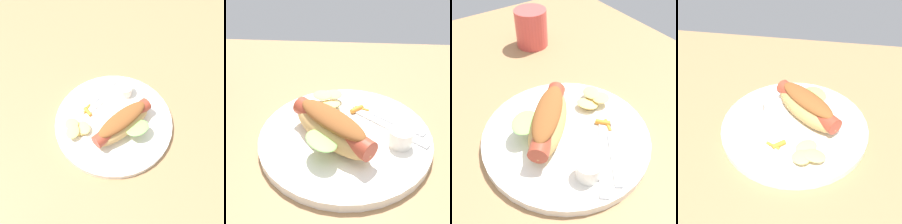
{
  "view_description": "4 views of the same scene",
  "coord_description": "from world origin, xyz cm",
  "views": [
    {
      "loc": [
        -38.47,
        -4.73,
        66.88
      ],
      "look_at": [
        1.89,
        -0.7,
        3.87
      ],
      "focal_mm": 47.5,
      "sensor_mm": 36.0,
      "label": 1
    },
    {
      "loc": [
        2.13,
        -40.24,
        33.89
      ],
      "look_at": [
        -0.66,
        -1.06,
        6.04
      ],
      "focal_mm": 46.09,
      "sensor_mm": 36.0,
      "label": 2
    },
    {
      "loc": [
        29.02,
        -20.8,
        39.08
      ],
      "look_at": [
        -0.96,
        -0.61,
        5.34
      ],
      "focal_mm": 45.17,
      "sensor_mm": 36.0,
      "label": 3
    },
    {
      "loc": [
        -5.35,
        38.35,
        38.36
      ],
      "look_at": [
        1.48,
        -0.57,
        5.05
      ],
      "focal_mm": 41.82,
      "sensor_mm": 36.0,
      "label": 4
    }
  ],
  "objects": [
    {
      "name": "ground_plane",
      "position": [
        0.0,
        0.0,
        -0.9
      ],
      "size": [
        120.0,
        90.0,
        1.8
      ],
      "primitive_type": "cube",
      "color": "#9E754C"
    },
    {
      "name": "knife",
      "position": [
        8.53,
        0.89,
        1.78
      ],
      "size": [
        13.02,
        10.74,
        0.36
      ],
      "primitive_type": "cube",
      "rotation": [
        0.0,
        0.0,
        2.47
      ],
      "color": "silver",
      "rests_on": "plate"
    },
    {
      "name": "carrot_garnish",
      "position": [
        2.87,
        5.83,
        2.03
      ],
      "size": [
        3.83,
        2.55,
        0.96
      ],
      "color": "orange",
      "rests_on": "plate"
    },
    {
      "name": "sauce_ramekin",
      "position": [
        9.88,
        -3.38,
        3.1
      ],
      "size": [
        4.03,
        4.03,
        3.0
      ],
      "primitive_type": "cylinder",
      "color": "white",
      "rests_on": "plate"
    },
    {
      "name": "plate",
      "position": [
        0.63,
        -1.25,
        0.8
      ],
      "size": [
        30.12,
        30.12,
        1.6
      ],
      "primitive_type": "cylinder",
      "color": "white",
      "rests_on": "ground_plane"
    },
    {
      "name": "fork",
      "position": [
        8.48,
        3.09,
        1.8
      ],
      "size": [
        13.08,
        9.31,
        0.4
      ],
      "rotation": [
        0.0,
        0.0,
        2.55
      ],
      "color": "silver",
      "rests_on": "plate"
    },
    {
      "name": "chips_pile",
      "position": [
        -3.08,
        7.38,
        2.74
      ],
      "size": [
        6.72,
        7.54,
        2.17
      ],
      "color": "#E2C46A",
      "rests_on": "plate"
    },
    {
      "name": "hot_dog",
      "position": [
        -1.51,
        -3.61,
        4.66
      ],
      "size": [
        16.54,
        15.96,
        5.91
      ],
      "rotation": [
        0.0,
        0.0,
        2.39
      ],
      "color": "tan",
      "rests_on": "plate"
    }
  ]
}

